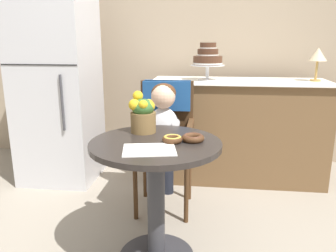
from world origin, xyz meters
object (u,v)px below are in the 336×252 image
Objects in this scene: cafe_table at (156,178)px; tiered_cake_stand at (208,58)px; seated_child at (163,124)px; flower_vase at (143,114)px; wicker_chair at (166,124)px; donut_mid at (193,137)px; donut_front at (172,139)px; refrigerator at (57,87)px; table_lamp at (318,56)px.

tiered_cake_stand is (0.26, 1.30, 0.59)m from cafe_table.
seated_child is 0.40m from flower_vase.
cafe_table is at bearing -80.42° from wicker_chair.
cafe_table is 0.38m from flower_vase.
cafe_table is 2.20× the size of tiered_cake_stand.
flower_vase reaches higher than seated_child.
donut_mid reaches higher than cafe_table.
donut_front is 1.59m from refrigerator.
table_lamp is at bearing 3.25° from tiered_cake_stand.
cafe_table is at bearing 179.22° from donut_front.
donut_front is at bearing -162.25° from donut_mid.
flower_vase is 0.86× the size of table_lamp.
refrigerator reaches higher than table_lamp.
wicker_chair is at bearing 82.52° from flower_vase.
seated_child is 0.56m from donut_front.
refrigerator is at bearing 165.08° from wicker_chair.
donut_mid is (0.24, -0.51, 0.06)m from seated_child.
table_lamp reaches higher than seated_child.
wicker_chair is 1.48m from table_lamp.
refrigerator reaches higher than donut_mid.
wicker_chair is 0.81m from tiered_cake_stand.
refrigerator is (-1.14, 1.10, 0.11)m from donut_front.
donut_mid is 1.70m from table_lamp.
donut_front is at bearing -129.22° from table_lamp.
flower_vase is at bearing 137.01° from donut_front.
donut_mid is 0.07× the size of refrigerator.
wicker_chair is 0.56m from flower_vase.
refrigerator reaches higher than wicker_chair.
flower_vase is (-0.19, 0.18, 0.09)m from donut_front.
flower_vase is 1.32m from refrigerator.
cafe_table is at bearing -131.51° from table_lamp.
flower_vase is at bearing -137.95° from table_lamp.
cafe_table is 0.31m from donut_mid.
donut_front is 0.07× the size of refrigerator.
tiered_cake_stand is at bearing 68.78° from seated_child.
donut_front is at bearing -42.99° from flower_vase.
flower_vase reaches higher than donut_front.
donut_front is 0.11m from donut_mid.
table_lamp is at bearing 42.05° from flower_vase.
donut_mid is 0.38× the size of tiered_cake_stand.
seated_child is at bearing -146.63° from table_lamp.
donut_front is 1.36m from tiered_cake_stand.
seated_child is at bearing 114.93° from donut_mid.
donut_mid is at bearing -127.06° from table_lamp.
table_lamp is (1.20, 1.35, 0.61)m from cafe_table.
table_lamp is 0.17× the size of refrigerator.
cafe_table is at bearing -101.30° from tiered_cake_stand.
seated_child is 1.54m from table_lamp.
flower_vase is at bearing -44.15° from refrigerator.
refrigerator is (-0.95, 0.92, 0.02)m from flower_vase.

